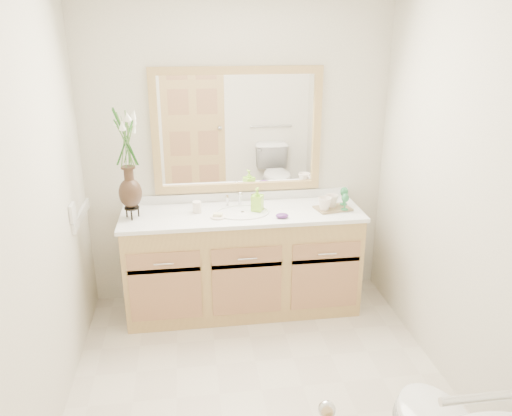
{
  "coord_description": "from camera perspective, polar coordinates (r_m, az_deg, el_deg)",
  "views": [
    {
      "loc": [
        -0.39,
        -2.54,
        2.16
      ],
      "look_at": [
        0.06,
        0.65,
        0.99
      ],
      "focal_mm": 35.0,
      "sensor_mm": 36.0,
      "label": 1
    }
  ],
  "objects": [
    {
      "name": "flower_vase",
      "position": [
        3.65,
        -14.63,
        7.02
      ],
      "size": [
        0.2,
        0.2,
        0.81
      ],
      "rotation": [
        0.0,
        0.0,
        -0.12
      ],
      "color": "black",
      "rests_on": "counter"
    },
    {
      "name": "mirror",
      "position": [
        3.92,
        -2.12,
        8.81
      ],
      "size": [
        1.32,
        0.04,
        0.97
      ],
      "color": "white",
      "rests_on": "wall_back"
    },
    {
      "name": "tumbler",
      "position": [
        3.82,
        -6.76,
        0.11
      ],
      "size": [
        0.07,
        0.07,
        0.09
      ],
      "primitive_type": "cylinder",
      "color": "silver",
      "rests_on": "counter"
    },
    {
      "name": "tray",
      "position": [
        3.92,
        8.77,
        -0.04
      ],
      "size": [
        0.3,
        0.23,
        0.01
      ],
      "primitive_type": "cube",
      "rotation": [
        0.0,
        0.0,
        0.2
      ],
      "color": "brown",
      "rests_on": "counter"
    },
    {
      "name": "mug_right",
      "position": [
        3.92,
        8.63,
        0.87
      ],
      "size": [
        0.13,
        0.12,
        0.1
      ],
      "primitive_type": "imported",
      "rotation": [
        0.0,
        0.0,
        0.3
      ],
      "color": "silver",
      "rests_on": "tray"
    },
    {
      "name": "wall_front",
      "position": [
        1.62,
        8.03,
        -16.66
      ],
      "size": [
        2.4,
        0.02,
        2.4
      ],
      "primitive_type": "cube",
      "color": "beige",
      "rests_on": "floor"
    },
    {
      "name": "wall_back",
      "position": [
        3.98,
        -2.11,
        5.98
      ],
      "size": [
        2.4,
        0.02,
        2.4
      ],
      "primitive_type": "cube",
      "color": "beige",
      "rests_on": "floor"
    },
    {
      "name": "purple_dish",
      "position": [
        3.7,
        3.01,
        -0.87
      ],
      "size": [
        0.1,
        0.08,
        0.03
      ],
      "primitive_type": "ellipsoid",
      "rotation": [
        0.0,
        0.0,
        -0.03
      ],
      "color": "#4F2268",
      "rests_on": "counter"
    },
    {
      "name": "mug_left",
      "position": [
        3.84,
        7.84,
        0.54
      ],
      "size": [
        0.13,
        0.13,
        0.11
      ],
      "primitive_type": "imported",
      "rotation": [
        0.0,
        0.0,
        -0.33
      ],
      "color": "silver",
      "rests_on": "tray"
    },
    {
      "name": "vanity",
      "position": [
        3.99,
        -1.54,
        -6.24
      ],
      "size": [
        1.8,
        0.55,
        0.8
      ],
      "color": "tan",
      "rests_on": "floor"
    },
    {
      "name": "soap_dish",
      "position": [
        3.71,
        -4.39,
        -0.96
      ],
      "size": [
        0.11,
        0.11,
        0.04
      ],
      "color": "silver",
      "rests_on": "counter"
    },
    {
      "name": "wall_left",
      "position": [
        2.84,
        -23.99,
        -1.66
      ],
      "size": [
        0.02,
        2.6,
        2.4
      ],
      "primitive_type": "cube",
      "color": "beige",
      "rests_on": "floor"
    },
    {
      "name": "door",
      "position": [
        1.72,
        -2.98,
        -22.7
      ],
      "size": [
        0.8,
        0.03,
        2.0
      ],
      "primitive_type": "cube",
      "color": "tan",
      "rests_on": "floor"
    },
    {
      "name": "soap_bottle",
      "position": [
        3.82,
        0.15,
        0.88
      ],
      "size": [
        0.1,
        0.1,
        0.16
      ],
      "primitive_type": "imported",
      "rotation": [
        0.0,
        0.0,
        -0.43
      ],
      "color": "#95DF34",
      "rests_on": "counter"
    },
    {
      "name": "sink",
      "position": [
        3.82,
        -1.56,
        -1.29
      ],
      "size": [
        0.38,
        0.34,
        0.23
      ],
      "color": "white",
      "rests_on": "counter"
    },
    {
      "name": "counter",
      "position": [
        3.83,
        -1.59,
        -0.65
      ],
      "size": [
        1.84,
        0.57,
        0.03
      ],
      "primitive_type": "cube",
      "color": "white",
      "rests_on": "vanity"
    },
    {
      "name": "switch_plate",
      "position": [
        3.6,
        -20.24,
        -0.47
      ],
      "size": [
        0.02,
        0.12,
        0.12
      ],
      "primitive_type": "cube",
      "color": "white",
      "rests_on": "wall_left"
    },
    {
      "name": "goblet_back",
      "position": [
        3.97,
        10.04,
        1.71
      ],
      "size": [
        0.06,
        0.06,
        0.14
      ],
      "color": "#287843",
      "rests_on": "tray"
    },
    {
      "name": "wall_right",
      "position": [
        3.15,
        22.84,
        0.58
      ],
      "size": [
        0.02,
        2.6,
        2.4
      ],
      "primitive_type": "cube",
      "color": "beige",
      "rests_on": "floor"
    },
    {
      "name": "goblet_front",
      "position": [
        3.86,
        10.16,
        1.04
      ],
      "size": [
        0.06,
        0.06,
        0.13
      ],
      "color": "#287843",
      "rests_on": "tray"
    },
    {
      "name": "floor",
      "position": [
        3.36,
        0.64,
        -20.06
      ],
      "size": [
        2.6,
        2.6,
        0.0
      ],
      "primitive_type": "plane",
      "color": "beige",
      "rests_on": "ground"
    }
  ]
}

